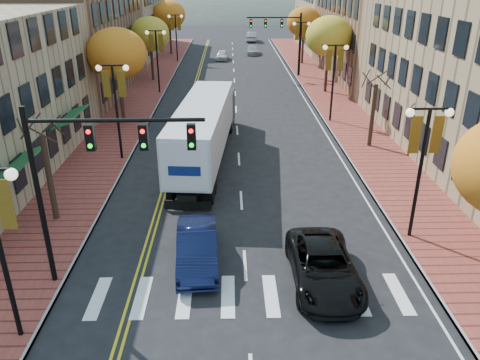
{
  "coord_description": "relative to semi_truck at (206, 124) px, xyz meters",
  "views": [
    {
      "loc": [
        -0.58,
        -12.13,
        11.0
      ],
      "look_at": [
        -0.12,
        7.68,
        2.2
      ],
      "focal_mm": 35.0,
      "sensor_mm": 36.0,
      "label": 1
    }
  ],
  "objects": [
    {
      "name": "ground",
      "position": [
        2.08,
        -16.12,
        -2.3
      ],
      "size": [
        200.0,
        200.0,
        0.0
      ],
      "primitive_type": "plane",
      "color": "black",
      "rests_on": "ground"
    },
    {
      "name": "sidewalk_left",
      "position": [
        -6.92,
        16.38,
        -2.22
      ],
      "size": [
        4.0,
        85.0,
        0.15
      ],
      "primitive_type": "cube",
      "color": "brown",
      "rests_on": "ground"
    },
    {
      "name": "sidewalk_right",
      "position": [
        11.08,
        16.38,
        -2.22
      ],
      "size": [
        4.0,
        85.0,
        0.15
      ],
      "primitive_type": "cube",
      "color": "brown",
      "rests_on": "ground"
    },
    {
      "name": "building_left_mid",
      "position": [
        -14.92,
        19.88,
        3.2
      ],
      "size": [
        12.0,
        24.0,
        11.0
      ],
      "primitive_type": "cube",
      "color": "brown",
      "rests_on": "ground"
    },
    {
      "name": "building_left_far",
      "position": [
        -14.92,
        44.88,
        2.45
      ],
      "size": [
        12.0,
        26.0,
        9.5
      ],
      "primitive_type": "cube",
      "color": "#9E8966",
      "rests_on": "ground"
    },
    {
      "name": "building_right_mid",
      "position": [
        20.58,
        25.88,
        2.7
      ],
      "size": [
        15.0,
        24.0,
        10.0
      ],
      "primitive_type": "cube",
      "color": "brown",
      "rests_on": "ground"
    },
    {
      "name": "building_right_far",
      "position": [
        20.58,
        47.88,
        3.2
      ],
      "size": [
        15.0,
        20.0,
        11.0
      ],
      "primitive_type": "cube",
      "color": "#9E8966",
      "rests_on": "ground"
    },
    {
      "name": "tree_left_a",
      "position": [
        -6.92,
        -8.12,
        -0.05
      ],
      "size": [
        0.28,
        0.28,
        4.2
      ],
      "color": "#382619",
      "rests_on": "sidewalk_left"
    },
    {
      "name": "tree_left_b",
      "position": [
        -6.92,
        7.88,
        3.15
      ],
      "size": [
        4.48,
        4.48,
        7.21
      ],
      "color": "#382619",
      "rests_on": "sidewalk_left"
    },
    {
      "name": "tree_left_c",
      "position": [
        -6.92,
        23.88,
        2.76
      ],
      "size": [
        4.16,
        4.16,
        6.69
      ],
      "color": "#382619",
      "rests_on": "sidewalk_left"
    },
    {
      "name": "tree_left_d",
      "position": [
        -6.92,
        41.88,
        3.31
      ],
      "size": [
        4.61,
        4.61,
        7.42
      ],
      "color": "#382619",
      "rests_on": "sidewalk_left"
    },
    {
      "name": "tree_right_b",
      "position": [
        11.08,
        1.88,
        -0.05
      ],
      "size": [
        0.28,
        0.28,
        4.2
      ],
      "color": "#382619",
      "rests_on": "sidewalk_right"
    },
    {
      "name": "tree_right_c",
      "position": [
        11.08,
        17.88,
        3.15
      ],
      "size": [
        4.48,
        4.48,
        7.21
      ],
      "color": "#382619",
      "rests_on": "sidewalk_right"
    },
    {
      "name": "tree_right_d",
      "position": [
        11.08,
        33.88,
        2.99
      ],
      "size": [
        4.35,
        4.35,
        7.0
      ],
      "color": "#382619",
      "rests_on": "sidewalk_right"
    },
    {
      "name": "lamp_left_b",
      "position": [
        -5.42,
        -0.12,
        2.0
      ],
      "size": [
        1.96,
        0.36,
        6.05
      ],
      "color": "black",
      "rests_on": "ground"
    },
    {
      "name": "lamp_left_c",
      "position": [
        -5.42,
        17.88,
        2.0
      ],
      "size": [
        1.96,
        0.36,
        6.05
      ],
      "color": "black",
      "rests_on": "ground"
    },
    {
      "name": "lamp_left_d",
      "position": [
        -5.42,
        35.88,
        2.0
      ],
      "size": [
        1.96,
        0.36,
        6.05
      ],
      "color": "black",
      "rests_on": "ground"
    },
    {
      "name": "lamp_right_a",
      "position": [
        9.58,
        -10.12,
        2.0
      ],
      "size": [
        1.96,
        0.36,
        6.05
      ],
      "color": "black",
      "rests_on": "ground"
    },
    {
      "name": "lamp_right_b",
      "position": [
        9.58,
        7.88,
        2.0
      ],
      "size": [
        1.96,
        0.36,
        6.05
      ],
      "color": "black",
      "rests_on": "ground"
    },
    {
      "name": "lamp_right_c",
      "position": [
        9.58,
        25.88,
        2.0
      ],
      "size": [
        1.96,
        0.36,
        6.05
      ],
      "color": "black",
      "rests_on": "ground"
    },
    {
      "name": "traffic_mast_near",
      "position": [
        -3.4,
        -13.12,
        2.63
      ],
      "size": [
        6.1,
        0.35,
        7.0
      ],
      "color": "black",
      "rests_on": "ground"
    },
    {
      "name": "traffic_mast_far",
      "position": [
        7.55,
        25.88,
        2.63
      ],
      "size": [
        6.1,
        0.34,
        7.0
      ],
      "color": "black",
      "rests_on": "ground"
    },
    {
      "name": "semi_truck",
      "position": [
        0.0,
        0.0,
        0.0
      ],
      "size": [
        3.88,
        15.87,
        3.93
      ],
      "rotation": [
        0.0,
        0.0,
        -0.09
      ],
      "color": "black",
      "rests_on": "ground"
    },
    {
      "name": "navy_sedan",
      "position": [
        0.13,
        -11.93,
        -1.54
      ],
      "size": [
        1.91,
        4.71,
        1.52
      ],
      "primitive_type": "imported",
      "rotation": [
        0.0,
        0.0,
        0.07
      ],
      "color": "black",
      "rests_on": "ground"
    },
    {
      "name": "black_suv",
      "position": [
        5.04,
        -13.36,
        -1.56
      ],
      "size": [
        2.46,
        5.29,
        1.47
      ],
      "primitive_type": "imported",
      "rotation": [
        0.0,
        0.0,
        0.0
      ],
      "color": "black",
      "rests_on": "ground"
    },
    {
      "name": "car_far_white",
      "position": [
        0.58,
        37.39,
        -1.64
      ],
      "size": [
        1.79,
        3.93,
        1.31
      ],
      "primitive_type": "imported",
      "rotation": [
        0.0,
        0.0,
        -0.06
      ],
      "color": "silver",
      "rests_on": "ground"
    },
    {
      "name": "car_far_silver",
      "position": [
        4.99,
        42.29,
        -1.67
      ],
      "size": [
        1.9,
        4.37,
        1.25
      ],
      "primitive_type": "imported",
      "rotation": [
        0.0,
        0.0,
        -0.03
      ],
      "color": "#9B9AA2",
      "rests_on": "ground"
    },
    {
      "name": "car_far_oncoming",
      "position": [
        5.55,
        55.91,
        -1.49
      ],
      "size": [
        2.17,
        5.03,
        1.61
      ],
      "primitive_type": "imported",
      "rotation": [
        0.0,
        0.0,
        3.04
      ],
      "color": "#96969D",
      "rests_on": "ground"
    }
  ]
}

